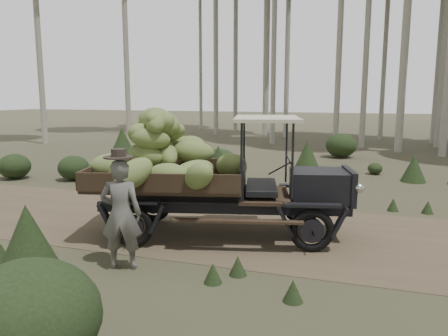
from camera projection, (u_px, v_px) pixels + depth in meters
The scene contains 5 objects.
ground at pixel (321, 237), 8.29m from camera, with size 120.00×120.00×0.00m, color #473D2B.
dirt_track at pixel (321, 237), 8.29m from camera, with size 70.00×4.00×0.01m, color brown.
banana_truck at pixel (191, 163), 8.20m from camera, with size 5.18×3.09×2.54m.
farmer at pixel (121, 213), 6.68m from camera, with size 0.73×0.59×1.87m.
undergrowth at pixel (245, 201), 8.96m from camera, with size 24.30×22.83×1.36m.
Camera 1 is at (0.73, -8.14, 2.67)m, focal length 35.00 mm.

